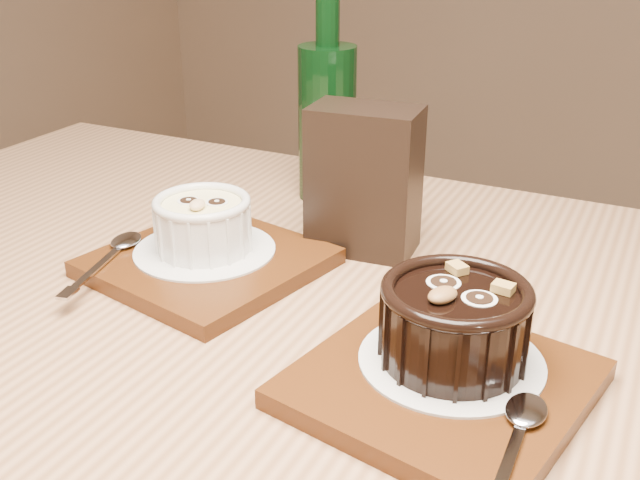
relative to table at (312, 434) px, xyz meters
The scene contains 11 objects.
table is the anchor object (origin of this frame).
tray_left 0.18m from the table, 157.60° to the left, with size 0.18×0.18×0.01m, color #4D260C.
doily_left 0.20m from the table, 156.70° to the left, with size 0.13×0.13×0.00m, color silver.
ramekin_white 0.21m from the table, 156.71° to the left, with size 0.09×0.09×0.05m.
spoon_left 0.24m from the table, behind, with size 0.03×0.13×0.01m, color #BBBCC4, non-canonical shape.
tray_right 0.15m from the table, ahead, with size 0.18×0.18×0.01m, color #4D260C.
doily_right 0.15m from the table, ahead, with size 0.13×0.13×0.00m, color silver.
ramekin_dark 0.18m from the table, ahead, with size 0.10×0.10×0.06m.
spoon_right 0.22m from the table, 20.56° to the right, with size 0.03×0.13×0.01m, color #BBBCC4, non-canonical shape.
condiment_stand 0.24m from the table, 103.42° to the left, with size 0.10×0.06×0.14m, color black.
green_bottle 0.36m from the table, 116.62° to the left, with size 0.06×0.06×0.24m.
Camera 1 is at (0.23, -0.19, 1.06)m, focal length 42.00 mm.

